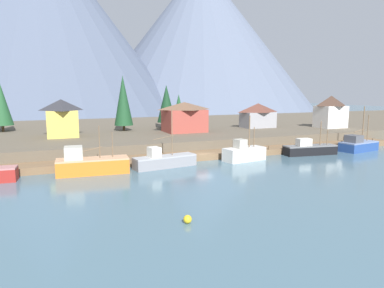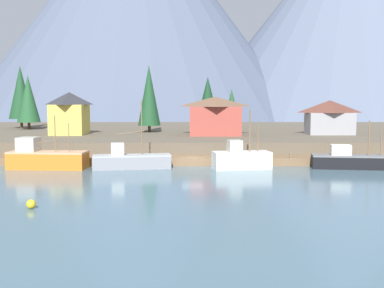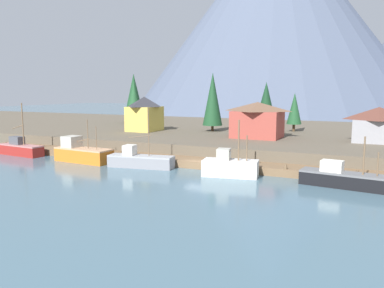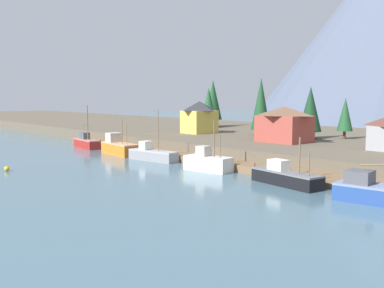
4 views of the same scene
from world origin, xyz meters
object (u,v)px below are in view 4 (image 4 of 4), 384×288
at_px(fishing_boat_blue, 374,191).
at_px(conifer_mid_right, 213,100).
at_px(fishing_boat_orange, 119,147).
at_px(fishing_boat_white, 208,162).
at_px(house_red, 284,124).
at_px(house_yellow, 199,117).
at_px(channel_buoy, 7,169).
at_px(conifer_near_right, 310,109).
at_px(conifer_near_left, 261,104).
at_px(conifer_back_left, 209,105).
at_px(fishing_boat_grey, 153,154).
at_px(conifer_mid_left, 345,115).
at_px(fishing_boat_red, 86,143).
at_px(fishing_boat_black, 285,177).

height_order(fishing_boat_blue, conifer_mid_right, conifer_mid_right).
height_order(fishing_boat_orange, fishing_boat_white, fishing_boat_white).
bearing_deg(house_red, fishing_boat_blue, -37.93).
height_order(house_yellow, channel_buoy, house_yellow).
distance_m(fishing_boat_orange, conifer_near_right, 35.42).
bearing_deg(conifer_near_left, fishing_boat_orange, -110.60).
xyz_separation_m(house_red, conifer_mid_right, (-36.99, 18.65, 3.87)).
bearing_deg(fishing_boat_orange, house_yellow, 100.94).
relative_size(fishing_boat_white, conifer_back_left, 0.70).
bearing_deg(fishing_boat_blue, conifer_near_right, 123.55).
relative_size(house_yellow, channel_buoy, 9.64).
distance_m(fishing_boat_grey, fishing_boat_white, 13.01).
bearing_deg(fishing_boat_white, conifer_mid_left, 77.80).
bearing_deg(house_red, conifer_mid_right, 153.24).
distance_m(fishing_boat_blue, house_yellow, 53.75).
height_order(fishing_boat_white, conifer_back_left, conifer_back_left).
bearing_deg(house_yellow, conifer_back_left, 130.22).
relative_size(fishing_boat_grey, conifer_near_right, 0.98).
distance_m(fishing_boat_red, conifer_near_left, 35.60).
height_order(fishing_boat_red, fishing_boat_blue, fishing_boat_red).
xyz_separation_m(fishing_boat_orange, conifer_near_right, (20.03, 28.45, 6.62)).
xyz_separation_m(fishing_boat_red, fishing_boat_white, (36.02, -0.41, 0.11)).
height_order(fishing_boat_black, channel_buoy, fishing_boat_black).
relative_size(fishing_boat_blue, conifer_near_right, 0.84).
distance_m(fishing_boat_blue, conifer_mid_right, 74.17).
relative_size(fishing_boat_grey, channel_buoy, 13.33).
bearing_deg(fishing_boat_blue, channel_buoy, -162.68).
xyz_separation_m(conifer_near_right, conifer_mid_left, (4.53, 4.26, -0.96)).
height_order(conifer_near_right, channel_buoy, conifer_near_right).
bearing_deg(conifer_back_left, fishing_boat_grey, -55.64).
xyz_separation_m(fishing_boat_red, fishing_boat_grey, (23.02, -0.35, -0.09)).
height_order(conifer_mid_left, conifer_mid_right, conifer_mid_right).
bearing_deg(conifer_near_left, house_yellow, -156.87).
xyz_separation_m(conifer_near_right, conifer_mid_right, (-36.14, 9.87, 1.53)).
bearing_deg(fishing_boat_white, conifer_near_right, 86.50).
relative_size(fishing_boat_white, conifer_near_right, 0.74).
xyz_separation_m(house_red, channel_buoy, (-15.68, -40.64, -5.22)).
relative_size(fishing_boat_orange, house_yellow, 1.38).
bearing_deg(conifer_back_left, channel_buoy, -71.48).
xyz_separation_m(fishing_boat_grey, conifer_near_left, (-0.10, 26.48, 7.78)).
height_order(fishing_boat_orange, house_yellow, house_yellow).
bearing_deg(conifer_back_left, fishing_boat_black, -34.64).
bearing_deg(house_red, conifer_back_left, 157.17).
distance_m(fishing_boat_red, house_yellow, 23.90).
bearing_deg(conifer_near_right, fishing_boat_blue, -47.32).
height_order(fishing_boat_orange, conifer_near_right, conifer_near_right).
xyz_separation_m(house_red, conifer_near_right, (-0.85, 8.78, 2.33)).
distance_m(house_yellow, conifer_mid_left, 29.31).
height_order(fishing_boat_black, fishing_boat_blue, fishing_boat_blue).
bearing_deg(channel_buoy, fishing_boat_black, 34.34).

